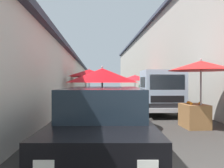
# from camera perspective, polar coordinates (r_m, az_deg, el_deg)

# --- Properties ---
(ground) EXTENTS (90.00, 90.00, 0.00)m
(ground) POSITION_cam_1_polar(r_m,az_deg,el_deg) (16.29, 1.17, -4.92)
(ground) COLOR #33302D
(building_left_whitewash) EXTENTS (49.80, 7.50, 3.70)m
(building_left_whitewash) POSITION_cam_1_polar(r_m,az_deg,el_deg) (19.15, -20.21, 1.44)
(building_left_whitewash) COLOR beige
(building_left_whitewash) RESTS_ON ground
(building_right_concrete) EXTENTS (49.80, 7.50, 6.98)m
(building_right_concrete) POSITION_cam_1_polar(r_m,az_deg,el_deg) (20.26, 20.20, 6.05)
(building_right_concrete) COLOR #A39E93
(building_right_concrete) RESTS_ON ground
(fruit_stall_far_right) EXTENTS (2.17, 2.17, 2.35)m
(fruit_stall_far_right) POSITION_cam_1_polar(r_m,az_deg,el_deg) (7.84, 22.03, 1.00)
(fruit_stall_far_right) COLOR #9E9EA3
(fruit_stall_far_right) RESTS_ON ground
(fruit_stall_near_left) EXTENTS (2.84, 2.84, 2.20)m
(fruit_stall_near_left) POSITION_cam_1_polar(r_m,az_deg,el_deg) (17.90, 6.15, 1.06)
(fruit_stall_near_left) COLOR #9E9EA3
(fruit_stall_near_left) RESTS_ON ground
(fruit_stall_mid_lane) EXTENTS (2.67, 2.67, 2.41)m
(fruit_stall_mid_lane) POSITION_cam_1_polar(r_m,az_deg,el_deg) (16.11, -6.96, 1.90)
(fruit_stall_mid_lane) COLOR #9E9EA3
(fruit_stall_mid_lane) RESTS_ON ground
(fruit_stall_near_right) EXTENTS (2.48, 2.48, 2.37)m
(fruit_stall_near_right) POSITION_cam_1_polar(r_m,az_deg,el_deg) (12.73, -5.97, 1.58)
(fruit_stall_near_right) COLOR #9E9EA3
(fruit_stall_near_right) RESTS_ON ground
(fruit_stall_far_left) EXTENTS (2.34, 2.34, 2.09)m
(fruit_stall_far_left) POSITION_cam_1_polar(r_m,az_deg,el_deg) (6.96, -2.74, 0.75)
(fruit_stall_far_left) COLOR #9E9EA3
(fruit_stall_far_left) RESTS_ON ground
(hatchback_car) EXTENTS (4.02, 2.14, 1.45)m
(hatchback_car) POSITION_cam_1_polar(r_m,az_deg,el_deg) (4.48, -2.38, -10.21)
(hatchback_car) COLOR black
(hatchback_car) RESTS_ON ground
(delivery_truck) EXTENTS (4.96, 2.06, 2.08)m
(delivery_truck) POSITION_cam_1_polar(r_m,az_deg,el_deg) (10.54, 12.11, -2.30)
(delivery_truck) COLOR black
(delivery_truck) RESTS_ON ground
(vendor_by_crates) EXTENTS (0.33, 0.61, 1.57)m
(vendor_by_crates) POSITION_cam_1_polar(r_m,az_deg,el_deg) (15.38, 8.10, -1.90)
(vendor_by_crates) COLOR #665B4C
(vendor_by_crates) RESTS_ON ground
(parked_scooter) EXTENTS (1.69, 0.47, 1.14)m
(parked_scooter) POSITION_cam_1_polar(r_m,az_deg,el_deg) (14.85, 12.71, -3.74)
(parked_scooter) COLOR black
(parked_scooter) RESTS_ON ground
(plastic_stool) EXTENTS (0.30, 0.30, 0.43)m
(plastic_stool) POSITION_cam_1_polar(r_m,az_deg,el_deg) (15.54, -2.20, -3.98)
(plastic_stool) COLOR #1E8C3F
(plastic_stool) RESTS_ON ground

